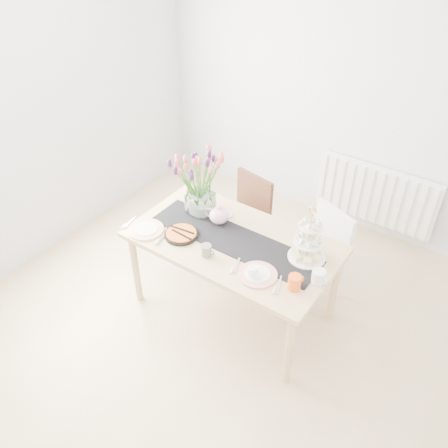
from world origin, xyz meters
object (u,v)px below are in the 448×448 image
Objects in this scene: tart_tin at (181,234)px; mug_orange at (295,282)px; chair_brown at (246,212)px; cake_stand at (308,246)px; chair_white at (322,247)px; plate_left at (146,230)px; mug_white at (253,272)px; dining_table at (233,248)px; radiator at (376,195)px; plate_right at (258,275)px; mug_grey at (206,250)px; cream_jug at (319,276)px; teapot at (219,215)px; tulip_vase at (199,174)px.

tart_tin is 0.99m from mug_orange.
chair_brown is 2.03× the size of cake_stand.
chair_white reaches higher than plate_left.
mug_white reaches higher than tart_tin.
dining_table is 0.71m from plate_left.
plate_right is (-0.19, -1.93, 0.31)m from radiator.
radiator is 1.62m from cake_stand.
cake_stand is 1.54× the size of tart_tin.
tart_tin is at bearing 162.79° from mug_grey.
mug_orange is (-0.11, -0.15, 0.01)m from cream_jug.
teapot is at bearing -178.56° from cake_stand.
mug_grey is 0.86× the size of mug_orange.
mug_orange is at bearing 38.95° from mug_white.
chair_brown is at bearing 72.12° from plate_left.
mug_orange is (0.29, 0.07, 0.01)m from mug_white.
dining_table is 17.09× the size of mug_grey.
mug_orange is at bearing -28.62° from teapot.
mug_grey reaches higher than tart_tin.
chair_brown is at bearing 78.67° from tulip_vase.
mug_orange is at bearing -58.09° from chair_white.
cake_stand is 1.45× the size of plate_left.
mug_white is (0.66, -0.95, 0.32)m from chair_brown.
mug_orange is 1.27m from plate_left.
plate_left is at bearing -118.96° from chair_white.
chair_brown is (-0.32, 0.69, -0.19)m from dining_table.
mug_grey is (0.36, -0.41, -0.32)m from tulip_vase.
tulip_vase reaches higher than cream_jug.
chair_brown is 0.81m from chair_white.
plate_left and plate_right have the same top height.
plate_right is (-0.38, -0.19, -0.04)m from cream_jug.
mug_grey is (0.25, -0.95, 0.32)m from chair_brown.
cake_stand is at bearing -7.28° from teapot.
plate_right is at bearing -76.55° from chair_white.
mug_white reaches higher than dining_table.
chair_white reaches higher than plate_right.
radiator is 4.29× the size of plate_right.
chair_brown is at bearing 114.88° from dining_table.
cake_stand reaches higher than chair_brown.
radiator is at bearing 26.27° from mug_orange.
teapot is 0.90m from mug_orange.
tart_tin is at bearing -79.08° from tulip_vase.
plate_right is at bearing 80.92° from mug_white.
plate_right is (-0.20, -0.36, -0.11)m from cake_stand.
radiator is at bearing 84.28° from plate_right.
tulip_vase is 6.99× the size of cream_jug.
chair_white is at bearing 27.50° from tulip_vase.
mug_orange is at bearing -102.34° from cream_jug.
chair_brown is 9.25× the size of mug_white.
mug_white is at bearing -3.24° from mug_grey.
radiator is at bearing 118.54° from cream_jug.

